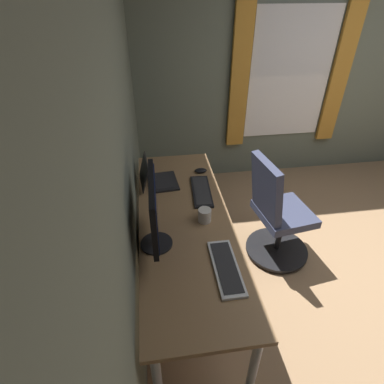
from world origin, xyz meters
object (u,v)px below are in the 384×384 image
coffee_mug (205,215)px  office_chair (276,215)px  keyboard_main (201,191)px  laptop_leftmost (155,178)px  mouse_main (201,171)px  keyboard_spare (226,267)px  monitor_primary (154,210)px  drawer_pedestal (182,259)px

coffee_mug → office_chair: bearing=-66.1°
keyboard_main → laptop_leftmost: bearing=63.3°
keyboard_main → mouse_main: mouse_main is taller
laptop_leftmost → keyboard_main: 0.39m
laptop_leftmost → keyboard_spare: (-0.95, -0.36, -0.04)m
monitor_primary → mouse_main: size_ratio=4.82×
coffee_mug → mouse_main: bearing=-7.3°
keyboard_main → keyboard_spare: bearing=-179.3°
keyboard_spare → mouse_main: (1.07, -0.03, 0.01)m
drawer_pedestal → keyboard_spare: keyboard_spare is taller
laptop_leftmost → keyboard_main: size_ratio=0.74×
mouse_main → office_chair: (-0.34, -0.59, -0.29)m
laptop_leftmost → coffee_mug: bearing=-148.9°
drawer_pedestal → laptop_leftmost: 0.67m
drawer_pedestal → monitor_primary: bearing=140.3°
mouse_main → monitor_primary: bearing=153.1°
drawer_pedestal → monitor_primary: 0.70m
mouse_main → office_chair: bearing=-119.5°
office_chair → keyboard_main: bearing=86.4°
keyboard_main → keyboard_spare: (-0.78, -0.01, 0.00)m
monitor_primary → office_chair: 1.24m
drawer_pedestal → mouse_main: bearing=-21.5°
mouse_main → coffee_mug: (-0.63, 0.08, 0.03)m
monitor_primary → office_chair: (0.48, -1.01, -0.54)m
monitor_primary → coffee_mug: size_ratio=3.88×
office_chair → drawer_pedestal: bearing=107.9°
monitor_primary → laptop_leftmost: 0.73m
laptop_leftmost → keyboard_main: (-0.17, -0.35, -0.04)m
monitor_primary → drawer_pedestal: bearing=-39.7°
keyboard_main → office_chair: office_chair is taller
keyboard_main → monitor_primary: bearing=144.6°
monitor_primary → coffee_mug: monitor_primary is taller
laptop_leftmost → coffee_mug: laptop_leftmost is taller
monitor_primary → coffee_mug: (0.18, -0.33, -0.22)m
drawer_pedestal → keyboard_main: size_ratio=1.62×
keyboard_spare → drawer_pedestal: bearing=23.6°
laptop_leftmost → coffee_mug: (-0.51, -0.31, -0.01)m
mouse_main → office_chair: size_ratio=0.11×
coffee_mug → office_chair: (0.30, -0.68, -0.32)m
keyboard_main → coffee_mug: size_ratio=3.31×
laptop_leftmost → office_chair: 1.06m
keyboard_spare → office_chair: bearing=-40.5°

